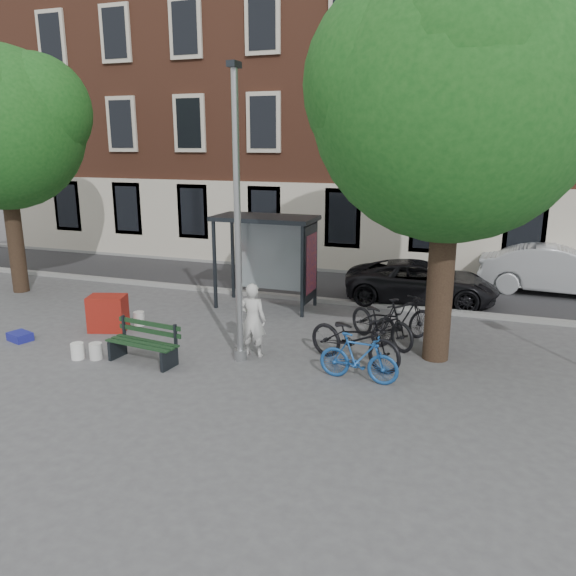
% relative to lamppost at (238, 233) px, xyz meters
% --- Properties ---
extents(ground, '(90.00, 90.00, 0.00)m').
position_rel_lamppost_xyz_m(ground, '(0.00, 0.00, -2.78)').
color(ground, '#4C4C4F').
rests_on(ground, ground).
extents(road, '(40.00, 4.00, 0.01)m').
position_rel_lamppost_xyz_m(road, '(0.00, 7.00, -2.78)').
color(road, '#28282B').
rests_on(road, ground).
extents(curb_near, '(40.00, 0.25, 0.12)m').
position_rel_lamppost_xyz_m(curb_near, '(0.00, 5.00, -2.72)').
color(curb_near, gray).
rests_on(curb_near, ground).
extents(curb_far, '(40.00, 0.25, 0.12)m').
position_rel_lamppost_xyz_m(curb_far, '(0.00, 9.00, -2.72)').
color(curb_far, gray).
rests_on(curb_far, ground).
extents(building_row, '(30.00, 8.00, 14.00)m').
position_rel_lamppost_xyz_m(building_row, '(0.00, 13.00, 4.22)').
color(building_row, brown).
rests_on(building_row, ground).
extents(lamppost, '(0.28, 0.35, 6.11)m').
position_rel_lamppost_xyz_m(lamppost, '(0.00, 0.00, 0.00)').
color(lamppost, '#9EA0A3').
rests_on(lamppost, ground).
extents(tree_right, '(5.76, 5.60, 8.20)m').
position_rel_lamppost_xyz_m(tree_right, '(4.01, 1.38, 2.83)').
color(tree_right, black).
rests_on(tree_right, ground).
extents(bus_shelter, '(2.85, 1.45, 2.62)m').
position_rel_lamppost_xyz_m(bus_shelter, '(-0.61, 4.11, -0.87)').
color(bus_shelter, '#1E2328').
rests_on(bus_shelter, ground).
extents(painter, '(0.64, 0.45, 1.66)m').
position_rel_lamppost_xyz_m(painter, '(0.17, 0.30, -1.95)').
color(painter, silver).
rests_on(painter, ground).
extents(bench, '(1.70, 0.73, 0.85)m').
position_rel_lamppost_xyz_m(bench, '(-1.90, -0.81, -2.39)').
color(bench, '#1E2328').
rests_on(bench, ground).
extents(bike_a, '(2.37, 1.53, 1.18)m').
position_rel_lamppost_xyz_m(bike_a, '(2.40, 0.56, -2.19)').
color(bike_a, black).
rests_on(bike_a, ground).
extents(bike_b, '(1.66, 0.59, 0.98)m').
position_rel_lamppost_xyz_m(bike_b, '(2.67, -0.25, -2.30)').
color(bike_b, '#1A498F').
rests_on(bike_b, ground).
extents(bike_c, '(2.11, 1.87, 1.10)m').
position_rel_lamppost_xyz_m(bike_c, '(2.71, 2.06, -2.23)').
color(bike_c, black).
rests_on(bike_c, ground).
extents(bike_d, '(1.59, 1.79, 1.12)m').
position_rel_lamppost_xyz_m(bike_d, '(3.15, 2.26, -2.22)').
color(bike_d, black).
rests_on(bike_d, ground).
extents(car_dark, '(4.57, 2.45, 1.22)m').
position_rel_lamppost_xyz_m(car_dark, '(3.15, 6.00, -2.17)').
color(car_dark, black).
rests_on(car_dark, ground).
extents(car_silver, '(4.71, 1.84, 1.53)m').
position_rel_lamppost_xyz_m(car_silver, '(7.03, 8.40, -2.02)').
color(car_silver, '#ABAEB3').
rests_on(car_silver, ground).
extents(red_stand, '(1.04, 0.84, 0.90)m').
position_rel_lamppost_xyz_m(red_stand, '(-3.95, 0.70, -2.33)').
color(red_stand, maroon).
rests_on(red_stand, ground).
extents(blue_crate, '(0.64, 0.54, 0.20)m').
position_rel_lamppost_xyz_m(blue_crate, '(-5.48, -0.65, -2.68)').
color(blue_crate, navy).
rests_on(blue_crate, ground).
extents(bucket_a, '(0.30, 0.30, 0.36)m').
position_rel_lamppost_xyz_m(bucket_a, '(-3.38, -1.15, -2.60)').
color(bucket_a, white).
rests_on(bucket_a, ground).
extents(bucket_b, '(0.28, 0.28, 0.36)m').
position_rel_lamppost_xyz_m(bucket_b, '(-3.00, -1.02, -2.60)').
color(bucket_b, silver).
rests_on(bucket_b, ground).
extents(bucket_c, '(0.36, 0.36, 0.36)m').
position_rel_lamppost_xyz_m(bucket_c, '(-3.46, 1.30, -2.60)').
color(bucket_c, silver).
rests_on(bucket_c, ground).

